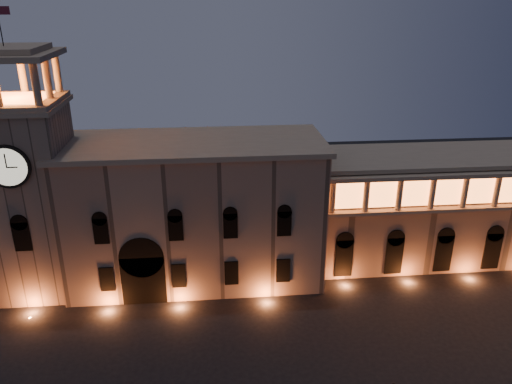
% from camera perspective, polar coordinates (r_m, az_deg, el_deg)
% --- Properties ---
extents(government_building, '(30.80, 12.80, 17.60)m').
position_cam_1_polar(government_building, '(60.97, -7.02, -2.21)').
color(government_building, '#91755E').
rests_on(government_building, ground).
extents(clock_tower, '(9.80, 9.80, 32.40)m').
position_cam_1_polar(clock_tower, '(62.14, -24.43, 0.10)').
color(clock_tower, '#91755E').
rests_on(clock_tower, ground).
extents(colonnade_wing, '(40.60, 11.50, 14.50)m').
position_cam_1_polar(colonnade_wing, '(70.92, 21.76, -1.41)').
color(colonnade_wing, '#8B6F59').
rests_on(colonnade_wing, ground).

